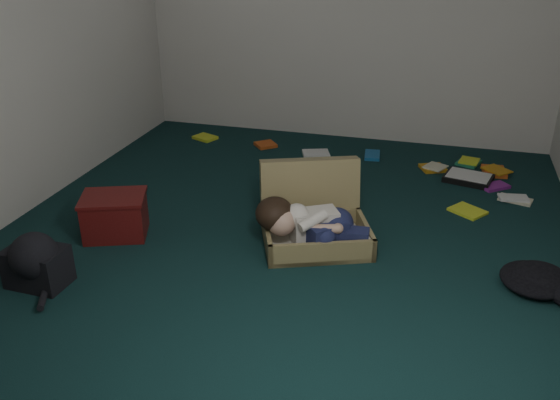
% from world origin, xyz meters
% --- Properties ---
extents(floor, '(4.50, 4.50, 0.00)m').
position_xyz_m(floor, '(0.00, 0.00, 0.00)').
color(floor, '#0E2A2A').
rests_on(floor, ground).
extents(wall_back, '(4.50, 0.00, 4.50)m').
position_xyz_m(wall_back, '(0.00, 2.25, 1.30)').
color(wall_back, silver).
rests_on(wall_back, ground).
extents(wall_front, '(4.50, 0.00, 4.50)m').
position_xyz_m(wall_front, '(0.00, -2.25, 1.30)').
color(wall_front, silver).
rests_on(wall_front, ground).
extents(wall_left, '(0.00, 4.50, 4.50)m').
position_xyz_m(wall_left, '(-2.00, 0.00, 1.30)').
color(wall_left, silver).
rests_on(wall_left, ground).
extents(suitcase, '(0.90, 0.89, 0.51)m').
position_xyz_m(suitcase, '(0.19, 0.05, 0.15)').
color(suitcase, '#8E7F4E').
rests_on(suitcase, floor).
extents(person, '(0.78, 0.40, 0.32)m').
position_xyz_m(person, '(0.21, -0.14, 0.20)').
color(person, silver).
rests_on(person, suitcase).
extents(maroon_bin, '(0.53, 0.47, 0.30)m').
position_xyz_m(maroon_bin, '(-1.15, -0.29, 0.15)').
color(maroon_bin, '#5B1312').
rests_on(maroon_bin, floor).
extents(backpack, '(0.45, 0.37, 0.26)m').
position_xyz_m(backpack, '(-1.29, -0.98, 0.13)').
color(backpack, black).
rests_on(backpack, floor).
extents(clothing_pile, '(0.50, 0.44, 0.14)m').
position_xyz_m(clothing_pile, '(1.70, -0.22, 0.07)').
color(clothing_pile, black).
rests_on(clothing_pile, floor).
extents(paper_tray, '(0.44, 0.37, 0.05)m').
position_xyz_m(paper_tray, '(1.25, 1.38, 0.03)').
color(paper_tray, black).
rests_on(paper_tray, floor).
extents(book_scatter, '(3.14, 1.26, 0.02)m').
position_xyz_m(book_scatter, '(0.62, 1.50, 0.01)').
color(book_scatter, '#D6E929').
rests_on(book_scatter, floor).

